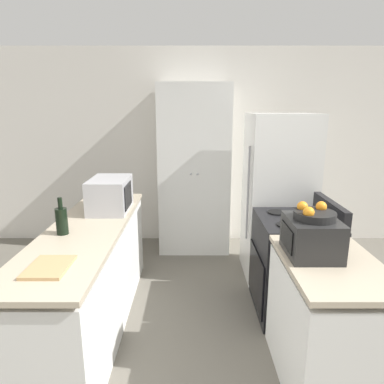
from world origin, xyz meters
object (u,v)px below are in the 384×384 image
Objects in this scene: stove at (291,265)px; fruit_bowl at (312,214)px; wine_bottle at (60,220)px; refrigerator at (276,197)px; pantry_cabinet at (193,170)px; microwave at (109,195)px; toaster_oven at (310,237)px.

fruit_bowl reaches higher than stove.
refrigerator is at bearing 30.11° from wine_bottle.
fruit_bowl is (0.76, -2.23, 0.12)m from pantry_cabinet.
wine_bottle is (-1.91, -0.36, 0.55)m from stove.
microwave is 0.66m from wine_bottle.
toaster_oven reaches higher than stove.
wine_bottle is (-1.93, -1.12, 0.11)m from refrigerator.
wine_bottle is at bearing -169.26° from stove.
microwave is at bearing -122.95° from pantry_cabinet.
refrigerator reaches higher than toaster_oven.
stove is 1.80m from microwave.
pantry_cabinet reaches higher than wine_bottle.
refrigerator is 6.14× the size of wine_bottle.
stove is 0.59× the size of refrigerator.
fruit_bowl is (-0.13, -0.75, 0.72)m from stove.
pantry_cabinet is at bearing 108.71° from toaster_oven.
fruit_bowl reaches higher than toaster_oven.
toaster_oven is at bearing -100.07° from stove.
microwave is (-0.80, -1.23, -0.02)m from pantry_cabinet.
microwave reaches higher than stove.
toaster_oven is (1.78, -0.38, 0.01)m from wine_bottle.
microwave is at bearing 69.77° from wine_bottle.
pantry_cabinet is 4.20× the size of microwave.
refrigerator is 4.74× the size of toaster_oven.
pantry_cabinet is 5.65× the size of toaster_oven.
refrigerator is at bearing -38.87° from pantry_cabinet.
toaster_oven is at bearing 147.30° from fruit_bowl.
pantry_cabinet is 1.84m from stove.
wine_bottle is (-1.02, -1.85, -0.06)m from pantry_cabinet.
refrigerator reaches higher than wine_bottle.
pantry_cabinet reaches higher than fruit_bowl.
stove is 1.05m from fruit_bowl.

